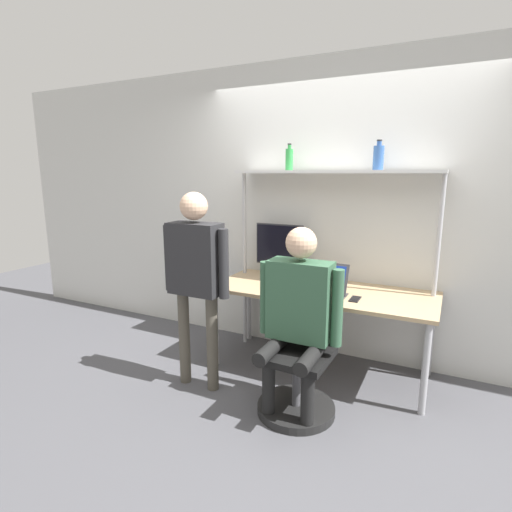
% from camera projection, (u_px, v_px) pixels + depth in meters
% --- Properties ---
extents(ground_plane, '(12.00, 12.00, 0.00)m').
position_uv_depth(ground_plane, '(304.00, 390.00, 3.18)').
color(ground_plane, '#4C4C51').
extents(wall_back, '(8.00, 0.06, 2.70)m').
position_uv_depth(wall_back, '(338.00, 212.00, 3.62)').
color(wall_back, silver).
rests_on(wall_back, ground_plane).
extents(desk, '(1.85, 0.77, 0.73)m').
position_uv_depth(desk, '(321.00, 297.00, 3.40)').
color(desk, tan).
rests_on(desk, ground_plane).
extents(shelf_unit, '(1.76, 0.30, 1.72)m').
position_uv_depth(shelf_unit, '(333.00, 197.00, 3.43)').
color(shelf_unit, silver).
rests_on(shelf_unit, ground_plane).
extents(monitor, '(0.47, 0.16, 0.50)m').
position_uv_depth(monitor, '(279.00, 247.00, 3.77)').
color(monitor, '#333338').
rests_on(monitor, desk).
extents(laptop, '(0.36, 0.26, 0.25)m').
position_uv_depth(laptop, '(324.00, 286.00, 3.23)').
color(laptop, '#333338').
rests_on(laptop, desk).
extents(cell_phone, '(0.07, 0.15, 0.01)m').
position_uv_depth(cell_phone, '(355.00, 299.00, 3.11)').
color(cell_phone, black).
rests_on(cell_phone, desk).
extents(office_chair, '(0.56, 0.56, 0.92)m').
position_uv_depth(office_chair, '(299.00, 374.00, 2.87)').
color(office_chair, black).
rests_on(office_chair, ground_plane).
extents(person_seated, '(0.60, 0.47, 1.35)m').
position_uv_depth(person_seated, '(298.00, 308.00, 2.73)').
color(person_seated, black).
rests_on(person_seated, ground_plane).
extents(person_standing, '(0.58, 0.21, 1.56)m').
position_uv_depth(person_standing, '(196.00, 267.00, 3.07)').
color(person_standing, '#4C473D').
rests_on(person_standing, ground_plane).
extents(bottle_blue, '(0.08, 0.08, 0.24)m').
position_uv_depth(bottle_blue, '(378.00, 157.00, 3.20)').
color(bottle_blue, '#335999').
rests_on(bottle_blue, shelf_unit).
extents(bottle_green, '(0.07, 0.07, 0.23)m').
position_uv_depth(bottle_green, '(289.00, 159.00, 3.54)').
color(bottle_green, '#2D8C3F').
rests_on(bottle_green, shelf_unit).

